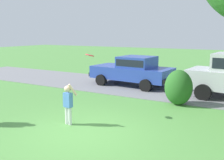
{
  "coord_description": "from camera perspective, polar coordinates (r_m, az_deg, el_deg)",
  "views": [
    {
      "loc": [
        4.16,
        -5.55,
        2.76
      ],
      "look_at": [
        -0.39,
        2.41,
        1.1
      ],
      "focal_mm": 41.93,
      "sensor_mm": 36.0,
      "label": 1
    }
  ],
  "objects": [
    {
      "name": "frisbee",
      "position": [
        8.49,
        -4.89,
        5.4
      ],
      "size": [
        0.29,
        0.28,
        0.12
      ],
      "color": "red"
    },
    {
      "name": "driveway_strip",
      "position": [
        13.1,
        10.53,
        -2.03
      ],
      "size": [
        28.0,
        4.4,
        0.02
      ],
      "primitive_type": "cube",
      "color": "slate",
      "rests_on": "ground"
    },
    {
      "name": "ground_plane",
      "position": [
        7.47,
        -6.75,
        -11.51
      ],
      "size": [
        80.0,
        80.0,
        0.0
      ],
      "primitive_type": "plane",
      "color": "#518E42"
    },
    {
      "name": "shrub_near_tree",
      "position": [
        10.39,
        14.29,
        -1.59
      ],
      "size": [
        1.07,
        0.95,
        1.37
      ],
      "color": "#286023",
      "rests_on": "ground"
    },
    {
      "name": "parked_sedan",
      "position": [
        13.76,
        4.64,
        2.24
      ],
      "size": [
        4.51,
        2.31,
        1.56
      ],
      "color": "#28429E",
      "rests_on": "ground"
    },
    {
      "name": "child_thrower",
      "position": [
        8.01,
        -9.56,
        -4.67
      ],
      "size": [
        0.46,
        0.25,
        1.29
      ],
      "color": "white",
      "rests_on": "ground"
    }
  ]
}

